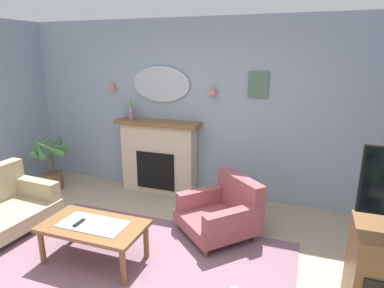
# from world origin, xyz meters

# --- Properties ---
(wall_back) EXTENTS (6.86, 0.10, 2.68)m
(wall_back) POSITION_xyz_m (0.00, 2.53, 1.34)
(wall_back) COLOR #8C9EB2
(wall_back) RESTS_ON ground
(patterned_rug) EXTENTS (3.20, 2.40, 0.01)m
(patterned_rug) POSITION_xyz_m (0.00, 0.20, 0.01)
(patterned_rug) COLOR #7F5B6B
(patterned_rug) RESTS_ON ground
(fireplace) EXTENTS (1.36, 0.36, 1.16)m
(fireplace) POSITION_xyz_m (-0.64, 2.30, 0.57)
(fireplace) COLOR beige
(fireplace) RESTS_ON ground
(mantel_vase_left) EXTENTS (0.10, 0.10, 0.34)m
(mantel_vase_left) POSITION_xyz_m (-1.09, 2.28, 1.34)
(mantel_vase_left) COLOR #9E6084
(mantel_vase_left) RESTS_ON fireplace
(wall_mirror) EXTENTS (0.96, 0.06, 0.56)m
(wall_mirror) POSITION_xyz_m (-0.64, 2.45, 1.71)
(wall_mirror) COLOR #B2BCC6
(wall_sconce_left) EXTENTS (0.14, 0.14, 0.14)m
(wall_sconce_left) POSITION_xyz_m (-1.49, 2.40, 1.66)
(wall_sconce_left) COLOR #D17066
(wall_sconce_right) EXTENTS (0.14, 0.14, 0.14)m
(wall_sconce_right) POSITION_xyz_m (0.21, 2.40, 1.66)
(wall_sconce_right) COLOR #D17066
(framed_picture) EXTENTS (0.28, 0.03, 0.36)m
(framed_picture) POSITION_xyz_m (0.86, 2.46, 1.75)
(framed_picture) COLOR #4C6B56
(coffee_table) EXTENTS (1.10, 0.60, 0.45)m
(coffee_table) POSITION_xyz_m (-0.47, 0.33, 0.38)
(coffee_table) COLOR brown
(coffee_table) RESTS_ON ground
(tv_remote) EXTENTS (0.04, 0.16, 0.02)m
(tv_remote) POSITION_xyz_m (-0.62, 0.28, 0.45)
(tv_remote) COLOR black
(tv_remote) RESTS_ON coffee_table
(armchair_by_coffee_table) EXTENTS (1.14, 1.15, 0.71)m
(armchair_by_coffee_table) POSITION_xyz_m (0.67, 1.35, 0.31)
(armchair_by_coffee_table) COLOR #934C51
(armchair_by_coffee_table) RESTS_ON ground
(potted_plant_tall_palm) EXTENTS (0.61, 0.61, 0.95)m
(potted_plant_tall_palm) POSITION_xyz_m (-2.33, 1.78, 0.51)
(potted_plant_tall_palm) COLOR brown
(potted_plant_tall_palm) RESTS_ON ground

